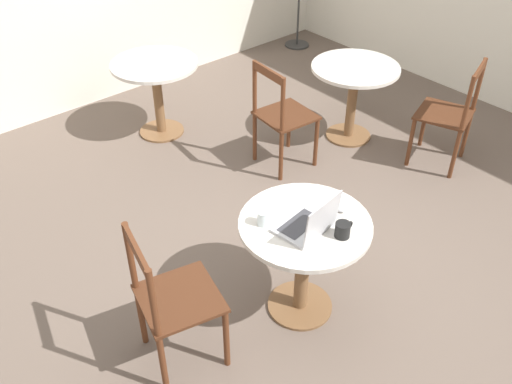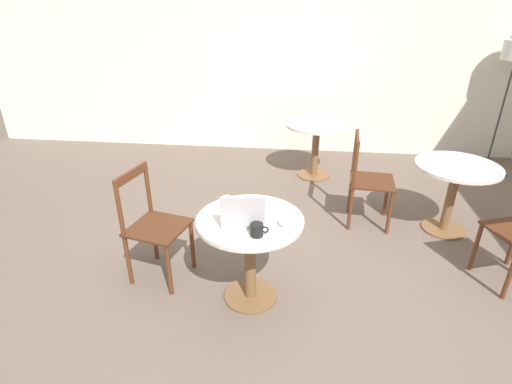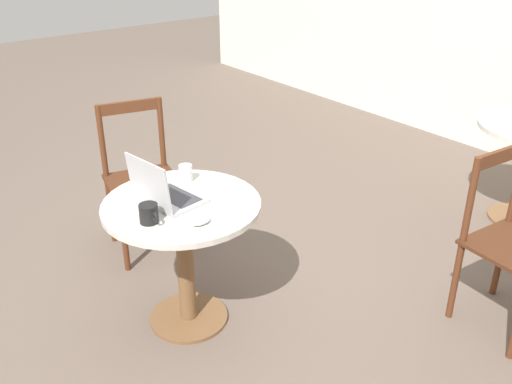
# 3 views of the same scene
# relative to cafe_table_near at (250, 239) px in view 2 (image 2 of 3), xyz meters

# --- Properties ---
(ground_plane) EXTENTS (16.00, 16.00, 0.00)m
(ground_plane) POSITION_rel_cafe_table_near_xyz_m (0.21, 0.20, -0.54)
(ground_plane) COLOR #66564C
(wall_back) EXTENTS (9.40, 0.06, 2.70)m
(wall_back) POSITION_rel_cafe_table_near_xyz_m (0.21, 3.43, 0.81)
(wall_back) COLOR silver
(wall_back) RESTS_ON ground_plane
(cafe_table_near) EXTENTS (0.78, 0.78, 0.71)m
(cafe_table_near) POSITION_rel_cafe_table_near_xyz_m (0.00, 0.00, 0.00)
(cafe_table_near) COLOR brown
(cafe_table_near) RESTS_ON ground_plane
(cafe_table_mid) EXTENTS (0.78, 0.78, 0.71)m
(cafe_table_mid) POSITION_rel_cafe_table_near_xyz_m (1.82, 1.22, 0.00)
(cafe_table_mid) COLOR brown
(cafe_table_mid) RESTS_ON ground_plane
(cafe_table_far) EXTENTS (0.78, 0.78, 0.71)m
(cafe_table_far) POSITION_rel_cafe_table_near_xyz_m (0.53, 2.43, 0.00)
(cafe_table_far) COLOR brown
(cafe_table_far) RESTS_ON ground_plane
(chair_near_left) EXTENTS (0.52, 0.52, 0.94)m
(chair_near_left) POSITION_rel_cafe_table_near_xyz_m (-0.81, 0.20, -0.07)
(chair_near_left) COLOR #562D19
(chair_near_left) RESTS_ON ground_plane
(chair_mid_left) EXTENTS (0.46, 0.46, 0.94)m
(chair_mid_left) POSITION_rel_cafe_table_near_xyz_m (1.02, 1.29, -0.07)
(chair_mid_left) COLOR #562D19
(chair_mid_left) RESTS_ON ground_plane
(laptop) EXTENTS (0.33, 0.30, 0.26)m
(laptop) POSITION_rel_cafe_table_near_xyz_m (-0.04, -0.06, 0.22)
(laptop) COLOR #B7B7BC
(laptop) RESTS_ON cafe_table_near
(mouse) EXTENTS (0.06, 0.10, 0.03)m
(mouse) POSITION_rel_cafe_table_near_xyz_m (0.23, -0.04, 0.19)
(mouse) COLOR #B7B7BC
(mouse) RESTS_ON cafe_table_near
(mug) EXTENTS (0.12, 0.09, 0.09)m
(mug) POSITION_rel_cafe_table_near_xyz_m (0.08, -0.22, 0.22)
(mug) COLOR black
(mug) RESTS_ON cafe_table_near
(drinking_glass) EXTENTS (0.07, 0.07, 0.09)m
(drinking_glass) POSITION_rel_cafe_table_near_xyz_m (-0.19, 0.15, 0.22)
(drinking_glass) COLOR silver
(drinking_glass) RESTS_ON cafe_table_near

